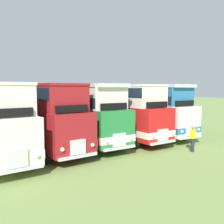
# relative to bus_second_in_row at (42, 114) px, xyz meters

# --- Properties ---
(ground_plane) EXTENTS (200.00, 200.00, 0.00)m
(ground_plane) POSITION_rel_bus_second_in_row_xyz_m (3.23, 0.21, -2.47)
(ground_plane) COLOR #7A934C
(bus_second_in_row) EXTENTS (2.96, 10.08, 4.49)m
(bus_second_in_row) POSITION_rel_bus_second_in_row_xyz_m (0.00, 0.00, 0.00)
(bus_second_in_row) COLOR maroon
(bus_second_in_row) RESTS_ON ground
(bus_third_in_row) EXTENTS (2.73, 9.96, 4.52)m
(bus_third_in_row) POSITION_rel_bus_second_in_row_xyz_m (3.23, 0.29, -0.11)
(bus_third_in_row) COLOR #237538
(bus_third_in_row) RESTS_ON ground
(bus_fourth_in_row) EXTENTS (2.72, 10.98, 4.49)m
(bus_fourth_in_row) POSITION_rel_bus_second_in_row_xyz_m (6.46, 0.51, 0.01)
(bus_fourth_in_row) COLOR red
(bus_fourth_in_row) RESTS_ON ground
(bus_fifth_in_row) EXTENTS (2.88, 11.06, 4.52)m
(bus_fifth_in_row) POSITION_rel_bus_second_in_row_xyz_m (9.69, 0.67, -0.11)
(bus_fifth_in_row) COLOR silver
(bus_fifth_in_row) RESTS_ON ground
(marshal_person) EXTENTS (0.36, 0.24, 1.73)m
(marshal_person) POSITION_rel_bus_second_in_row_xyz_m (8.04, -6.28, -1.58)
(marshal_person) COLOR #23232D
(marshal_person) RESTS_ON ground
(rope_fence_line) EXTENTS (18.99, 0.08, 1.05)m
(rope_fence_line) POSITION_rel_bus_second_in_row_xyz_m (3.23, 11.22, -1.82)
(rope_fence_line) COLOR #8C704C
(rope_fence_line) RESTS_ON ground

